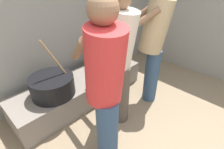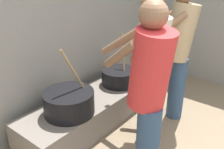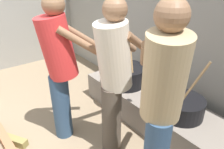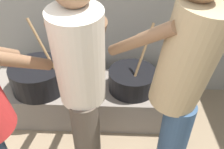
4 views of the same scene
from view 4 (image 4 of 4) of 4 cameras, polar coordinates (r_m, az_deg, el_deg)
name	(u,v)px [view 4 (image 4 of 4)]	position (r m, az deg, el deg)	size (l,w,h in m)	color
block_enclosure_rear	(54,5)	(2.53, -14.23, 16.57)	(5.29, 0.20, 1.98)	gray
hearth_ledge	(88,98)	(2.42, -6.02, -5.96)	(2.00, 0.60, 0.35)	slate
cooking_pot_main	(39,77)	(2.31, -17.75, -0.49)	(0.54, 0.54, 0.70)	black
cooking_pot_secondary	(132,80)	(2.20, 5.13, -1.30)	(0.46, 0.46, 0.66)	black
cook_in_tan_shirt	(181,84)	(1.41, 16.90, -2.26)	(0.70, 0.71, 1.65)	navy
cook_in_cream_shirt	(82,82)	(1.44, -7.59, -1.86)	(0.41, 0.70, 1.59)	#4C4238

